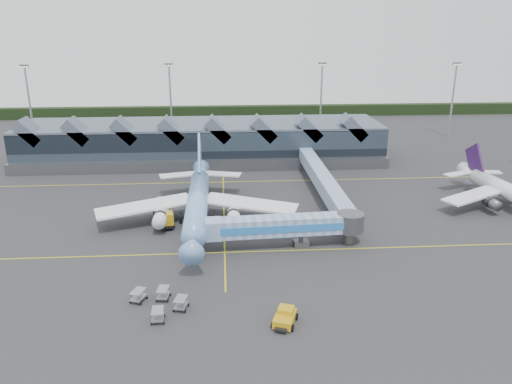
{
  "coord_description": "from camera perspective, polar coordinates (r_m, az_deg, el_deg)",
  "views": [
    {
      "loc": [
        0.03,
        -77.71,
        33.39
      ],
      "look_at": [
        5.78,
        5.86,
        5.0
      ],
      "focal_mm": 35.0,
      "sensor_mm": 36.0,
      "label": 1
    }
  ],
  "objects": [
    {
      "name": "fuel_truck",
      "position": [
        89.59,
        -10.59,
        -2.19
      ],
      "size": [
        4.51,
        10.17,
        3.39
      ],
      "rotation": [
        0.0,
        0.0,
        0.22
      ],
      "color": "black",
      "rests_on": "ground"
    },
    {
      "name": "baggage_carts",
      "position": [
        64.12,
        -10.9,
        -12.16
      ],
      "size": [
        7.51,
        7.22,
        1.5
      ],
      "rotation": [
        0.0,
        0.0,
        -0.22
      ],
      "color": "#93959B",
      "rests_on": "ground"
    },
    {
      "name": "terminal",
      "position": [
        128.38,
        -6.14,
        5.78
      ],
      "size": [
        90.0,
        22.25,
        12.52
      ],
      "color": "black",
      "rests_on": "ground"
    },
    {
      "name": "taxi_stripes",
      "position": [
        93.85,
        -3.7,
        -2.16
      ],
      "size": [
        120.0,
        60.0,
        0.01
      ],
      "color": "gold",
      "rests_on": "ground"
    },
    {
      "name": "regional_jet",
      "position": [
        105.93,
        26.73,
        0.14
      ],
      "size": [
        27.35,
        30.03,
        10.3
      ],
      "rotation": [
        0.0,
        0.0,
        0.13
      ],
      "color": "white",
      "rests_on": "ground"
    },
    {
      "name": "main_airliner",
      "position": [
        87.71,
        -6.69,
        -1.07
      ],
      "size": [
        35.84,
        41.07,
        13.23
      ],
      "rotation": [
        0.0,
        0.0,
        0.0
      ],
      "color": "#6E9CDF",
      "rests_on": "ground"
    },
    {
      "name": "tree_line_far",
      "position": [
        190.32,
        -3.94,
        9.19
      ],
      "size": [
        260.0,
        4.0,
        4.0
      ],
      "primitive_type": "cube",
      "color": "black",
      "rests_on": "ground"
    },
    {
      "name": "ground",
      "position": [
        84.59,
        -3.65,
        -4.57
      ],
      "size": [
        260.0,
        260.0,
        0.0
      ],
      "primitive_type": "plane",
      "color": "#28282B",
      "rests_on": "ground"
    },
    {
      "name": "jet_bridge",
      "position": [
        78.1,
        4.41,
        -3.87
      ],
      "size": [
        25.1,
        5.13,
        5.17
      ],
      "rotation": [
        0.0,
        0.0,
        0.06
      ],
      "color": "#7598C3",
      "rests_on": "ground"
    },
    {
      "name": "light_masts",
      "position": [
        143.6,
        4.58,
        10.29
      ],
      "size": [
        132.4,
        42.56,
        22.45
      ],
      "color": "gray",
      "rests_on": "ground"
    },
    {
      "name": "pushback_tug",
      "position": [
        60.15,
        3.33,
        -14.11
      ],
      "size": [
        3.54,
        4.47,
        1.8
      ],
      "rotation": [
        0.0,
        0.0,
        -0.35
      ],
      "color": "gold",
      "rests_on": "ground"
    }
  ]
}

